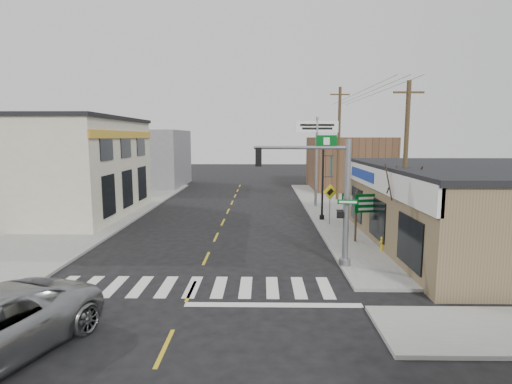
{
  "coord_description": "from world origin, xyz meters",
  "views": [
    {
      "loc": [
        2.61,
        -14.01,
        5.61
      ],
      "look_at": [
        2.29,
        6.46,
        2.8
      ],
      "focal_mm": 28.0,
      "sensor_mm": 36.0,
      "label": 1
    }
  ],
  "objects_px": {
    "fire_hydrant": "(383,243)",
    "dance_center_sign": "(317,140)",
    "bare_tree": "(404,173)",
    "lamp_post": "(324,173)",
    "traffic_signal_pole": "(331,189)",
    "guide_sign": "(369,208)",
    "utility_pole_near": "(405,167)",
    "utility_pole_far": "(339,143)"
  },
  "relations": [
    {
      "from": "guide_sign",
      "to": "utility_pole_far",
      "type": "distance_m",
      "value": 14.94
    },
    {
      "from": "dance_center_sign",
      "to": "bare_tree",
      "type": "height_order",
      "value": "dance_center_sign"
    },
    {
      "from": "dance_center_sign",
      "to": "utility_pole_near",
      "type": "distance_m",
      "value": 13.46
    },
    {
      "from": "lamp_post",
      "to": "dance_center_sign",
      "type": "relative_size",
      "value": 0.76
    },
    {
      "from": "guide_sign",
      "to": "utility_pole_near",
      "type": "xyz_separation_m",
      "value": [
        0.99,
        -2.23,
        2.32
      ]
    },
    {
      "from": "utility_pole_near",
      "to": "utility_pole_far",
      "type": "distance_m",
      "value": 16.8
    },
    {
      "from": "lamp_post",
      "to": "bare_tree",
      "type": "height_order",
      "value": "lamp_post"
    },
    {
      "from": "guide_sign",
      "to": "fire_hydrant",
      "type": "xyz_separation_m",
      "value": [
        0.3,
        -1.7,
        -1.39
      ]
    },
    {
      "from": "lamp_post",
      "to": "dance_center_sign",
      "type": "xyz_separation_m",
      "value": [
        0.2,
        5.23,
        2.19
      ]
    },
    {
      "from": "guide_sign",
      "to": "bare_tree",
      "type": "xyz_separation_m",
      "value": [
        0.73,
        -2.87,
        2.14
      ]
    },
    {
      "from": "guide_sign",
      "to": "fire_hydrant",
      "type": "distance_m",
      "value": 2.22
    },
    {
      "from": "fire_hydrant",
      "to": "utility_pole_near",
      "type": "bearing_deg",
      "value": -37.4
    },
    {
      "from": "traffic_signal_pole",
      "to": "guide_sign",
      "type": "xyz_separation_m",
      "value": [
        2.66,
        3.93,
        -1.54
      ]
    },
    {
      "from": "guide_sign",
      "to": "lamp_post",
      "type": "height_order",
      "value": "lamp_post"
    },
    {
      "from": "guide_sign",
      "to": "bare_tree",
      "type": "height_order",
      "value": "bare_tree"
    },
    {
      "from": "lamp_post",
      "to": "utility_pole_far",
      "type": "bearing_deg",
      "value": 54.27
    },
    {
      "from": "fire_hydrant",
      "to": "bare_tree",
      "type": "xyz_separation_m",
      "value": [
        0.43,
        -1.17,
        3.53
      ]
    },
    {
      "from": "utility_pole_far",
      "to": "dance_center_sign",
      "type": "bearing_deg",
      "value": -127.64
    },
    {
      "from": "fire_hydrant",
      "to": "utility_pole_far",
      "type": "relative_size",
      "value": 0.07
    },
    {
      "from": "lamp_post",
      "to": "guide_sign",
      "type": "bearing_deg",
      "value": -94.63
    },
    {
      "from": "lamp_post",
      "to": "utility_pole_far",
      "type": "distance_m",
      "value": 9.37
    },
    {
      "from": "lamp_post",
      "to": "dance_center_sign",
      "type": "distance_m",
      "value": 5.67
    },
    {
      "from": "fire_hydrant",
      "to": "utility_pole_near",
      "type": "xyz_separation_m",
      "value": [
        0.69,
        -0.53,
        3.72
      ]
    },
    {
      "from": "guide_sign",
      "to": "bare_tree",
      "type": "distance_m",
      "value": 3.65
    },
    {
      "from": "fire_hydrant",
      "to": "utility_pole_near",
      "type": "distance_m",
      "value": 3.82
    },
    {
      "from": "traffic_signal_pole",
      "to": "guide_sign",
      "type": "height_order",
      "value": "traffic_signal_pole"
    },
    {
      "from": "lamp_post",
      "to": "traffic_signal_pole",
      "type": "bearing_deg",
      "value": -116.1
    },
    {
      "from": "traffic_signal_pole",
      "to": "guide_sign",
      "type": "bearing_deg",
      "value": 61.96
    },
    {
      "from": "traffic_signal_pole",
      "to": "dance_center_sign",
      "type": "height_order",
      "value": "dance_center_sign"
    },
    {
      "from": "guide_sign",
      "to": "lamp_post",
      "type": "bearing_deg",
      "value": 92.02
    },
    {
      "from": "traffic_signal_pole",
      "to": "lamp_post",
      "type": "distance_m",
      "value": 9.75
    },
    {
      "from": "fire_hydrant",
      "to": "dance_center_sign",
      "type": "bearing_deg",
      "value": 97.18
    },
    {
      "from": "traffic_signal_pole",
      "to": "lamp_post",
      "type": "bearing_deg",
      "value": 89.23
    },
    {
      "from": "dance_center_sign",
      "to": "fire_hydrant",
      "type": "bearing_deg",
      "value": -86.24
    },
    {
      "from": "bare_tree",
      "to": "lamp_post",
      "type": "bearing_deg",
      "value": 104.49
    },
    {
      "from": "bare_tree",
      "to": "utility_pole_near",
      "type": "height_order",
      "value": "utility_pole_near"
    },
    {
      "from": "traffic_signal_pole",
      "to": "bare_tree",
      "type": "bearing_deg",
      "value": 23.51
    },
    {
      "from": "dance_center_sign",
      "to": "utility_pole_near",
      "type": "bearing_deg",
      "value": -83.58
    },
    {
      "from": "guide_sign",
      "to": "fire_hydrant",
      "type": "relative_size",
      "value": 3.83
    },
    {
      "from": "fire_hydrant",
      "to": "utility_pole_near",
      "type": "height_order",
      "value": "utility_pole_near"
    },
    {
      "from": "guide_sign",
      "to": "bare_tree",
      "type": "bearing_deg",
      "value": -88.39
    },
    {
      "from": "traffic_signal_pole",
      "to": "utility_pole_near",
      "type": "distance_m",
      "value": 4.11
    }
  ]
}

